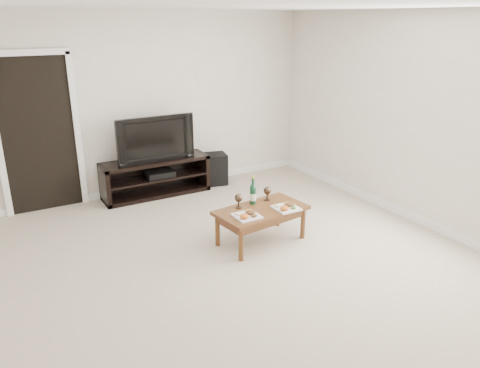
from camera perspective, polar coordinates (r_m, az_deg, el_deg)
name	(u,v)px	position (r m, az deg, el deg)	size (l,w,h in m)	color
floor	(245,266)	(5.05, 0.63, -10.00)	(5.50, 5.50, 0.00)	#B8A994
back_wall	(149,105)	(7.02, -10.98, 9.49)	(5.00, 0.04, 2.60)	beige
ceiling	(246,3)	(4.39, 0.76, 21.23)	(5.00, 5.50, 0.04)	white
doorway	(39,136)	(6.72, -23.32, 5.38)	(0.90, 0.02, 2.05)	black
media_console	(156,177)	(7.00, -10.23, 0.83)	(1.57, 0.45, 0.55)	black
television	(153,137)	(6.83, -10.53, 5.60)	(1.13, 0.15, 0.65)	black
av_receiver	(160,173)	(7.00, -9.75, 1.28)	(0.40, 0.30, 0.08)	black
subwoofer	(216,169)	(7.39, -2.98, 1.87)	(0.32, 0.32, 0.49)	black
coffee_table	(261,225)	(5.48, 2.57, -5.04)	(1.04, 0.57, 0.42)	brown
plate_left	(247,214)	(5.16, 0.84, -3.69)	(0.27, 0.27, 0.07)	white
plate_right	(286,206)	(5.40, 5.66, -2.70)	(0.27, 0.27, 0.07)	white
wine_bottle	(253,190)	(5.47, 1.59, -0.71)	(0.07, 0.07, 0.35)	#0F3921
goblet_left	(239,201)	(5.39, -0.18, -2.07)	(0.09, 0.09, 0.17)	#3A2C1F
goblet_right	(267,194)	(5.62, 3.35, -1.17)	(0.09, 0.09, 0.17)	#3A2C1F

